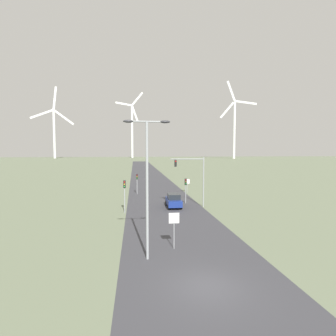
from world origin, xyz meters
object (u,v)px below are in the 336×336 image
(traffic_light_post_near_right, at_px, (186,185))
(traffic_light_post_mid_left, at_px, (137,179))
(stop_sign_near, at_px, (174,224))
(traffic_light_mast_overhead, at_px, (193,172))
(stop_sign_far, at_px, (187,183))
(wind_turbine_far_left, at_px, (54,128))
(wind_turbine_left, at_px, (132,127))
(wind_turbine_center, at_px, (234,124))
(streetlamp, at_px, (147,173))
(traffic_light_post_near_left, at_px, (125,189))
(car_approaching, at_px, (174,200))

(traffic_light_post_near_right, distance_m, traffic_light_post_mid_left, 11.12)
(stop_sign_near, height_order, traffic_light_post_near_right, traffic_light_post_near_right)
(traffic_light_post_near_right, bearing_deg, traffic_light_mast_overhead, -80.94)
(traffic_light_mast_overhead, bearing_deg, traffic_light_post_near_right, 99.06)
(stop_sign_near, distance_m, stop_sign_far, 26.88)
(stop_sign_near, relative_size, traffic_light_post_mid_left, 0.80)
(stop_sign_far, bearing_deg, traffic_light_post_mid_left, -178.03)
(stop_sign_far, height_order, traffic_light_post_near_right, traffic_light_post_near_right)
(wind_turbine_far_left, xyz_separation_m, wind_turbine_left, (72.99, 12.85, 3.27))
(wind_turbine_far_left, distance_m, wind_turbine_center, 169.51)
(traffic_light_mast_overhead, bearing_deg, wind_turbine_far_left, 110.04)
(streetlamp, xyz_separation_m, stop_sign_far, (8.48, 27.75, -4.34))
(traffic_light_post_near_left, xyz_separation_m, traffic_light_post_near_right, (8.45, 4.92, -0.31))
(car_approaching, bearing_deg, traffic_light_post_near_left, -158.39)
(stop_sign_far, bearing_deg, traffic_light_post_near_left, -126.97)
(streetlamp, relative_size, traffic_light_post_mid_left, 2.75)
(streetlamp, relative_size, car_approaching, 2.32)
(stop_sign_near, distance_m, wind_turbine_center, 235.67)
(traffic_light_post_near_left, height_order, car_approaching, traffic_light_post_near_left)
(wind_turbine_left, bearing_deg, streetlamp, -89.34)
(traffic_light_post_mid_left, xyz_separation_m, car_approaching, (4.71, -11.18, -1.65))
(traffic_light_post_near_right, height_order, traffic_light_mast_overhead, traffic_light_mast_overhead)
(stop_sign_far, height_order, car_approaching, stop_sign_far)
(traffic_light_post_mid_left, bearing_deg, stop_sign_far, 1.97)
(car_approaching, distance_m, wind_turbine_far_left, 242.06)
(stop_sign_far, bearing_deg, traffic_light_mast_overhead, -98.13)
(traffic_light_post_mid_left, distance_m, traffic_light_mast_overhead, 13.67)
(streetlamp, height_order, traffic_light_mast_overhead, streetlamp)
(traffic_light_mast_overhead, height_order, wind_turbine_far_left, wind_turbine_far_left)
(traffic_light_mast_overhead, bearing_deg, traffic_light_post_mid_left, 122.44)
(car_approaching, bearing_deg, traffic_light_post_near_right, 48.72)
(wind_turbine_left, bearing_deg, traffic_light_mast_overhead, -87.67)
(traffic_light_post_mid_left, relative_size, car_approaching, 0.84)
(stop_sign_far, relative_size, traffic_light_post_near_right, 0.69)
(wind_turbine_center, bearing_deg, traffic_light_post_mid_left, -115.83)
(streetlamp, bearing_deg, traffic_light_post_near_left, 98.53)
(stop_sign_near, xyz_separation_m, car_approaching, (2.17, 14.62, -1.05))
(traffic_light_post_near_right, relative_size, car_approaching, 0.85)
(stop_sign_far, bearing_deg, traffic_light_post_near_right, -102.95)
(streetlamp, relative_size, traffic_light_post_near_left, 2.42)
(traffic_light_post_near_right, xyz_separation_m, car_approaching, (-2.11, -2.40, -1.68))
(traffic_light_post_near_right, xyz_separation_m, wind_turbine_far_left, (-82.35, 224.28, 26.04))
(stop_sign_near, relative_size, traffic_light_post_near_right, 0.79)
(traffic_light_post_near_right, relative_size, wind_turbine_center, 0.05)
(stop_sign_near, relative_size, wind_turbine_center, 0.04)
(traffic_light_post_near_left, bearing_deg, wind_turbine_left, 90.21)
(traffic_light_post_mid_left, distance_m, wind_turbine_center, 213.28)
(traffic_light_post_near_left, distance_m, wind_turbine_center, 226.20)
(traffic_light_post_near_right, height_order, traffic_light_post_mid_left, traffic_light_post_near_right)
(traffic_light_post_near_left, bearing_deg, stop_sign_far, 53.03)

